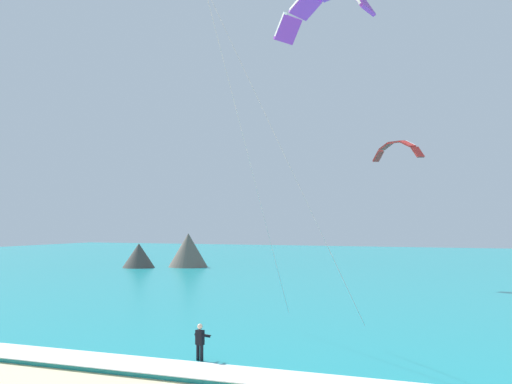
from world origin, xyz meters
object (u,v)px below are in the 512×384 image
(kitesurfer, at_px, (200,342))
(kite_distant, at_px, (397,148))
(surfboard, at_px, (200,365))
(kite_primary, at_px, (323,5))

(kitesurfer, height_order, kite_distant, kite_distant)
(surfboard, bearing_deg, kite_distant, 83.92)
(kitesurfer, bearing_deg, surfboard, -104.24)
(kite_distant, bearing_deg, surfboard, -96.08)
(kitesurfer, distance_m, kite_distant, 34.74)
(kitesurfer, bearing_deg, kite_primary, 59.85)
(kitesurfer, height_order, kite_primary, kite_primary)
(kite_primary, bearing_deg, surfboard, -120.11)
(kite_primary, bearing_deg, kitesurfer, -120.15)
(surfboard, height_order, kite_distant, kite_distant)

